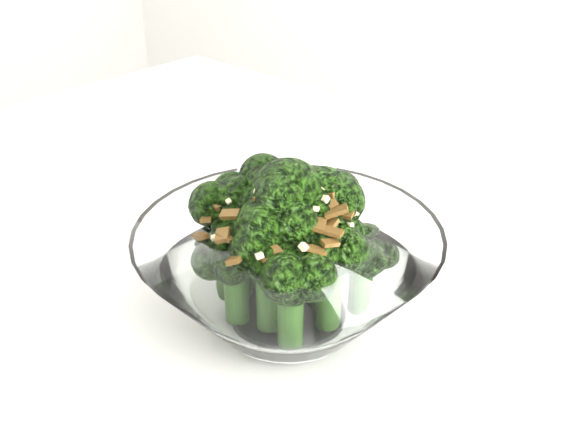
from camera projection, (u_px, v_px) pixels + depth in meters
The scene contains 2 objects.
table at pixel (315, 384), 0.50m from camera, with size 1.31×0.98×0.75m.
broccoli_dish at pixel (287, 263), 0.44m from camera, with size 0.21×0.21×0.13m.
Camera 1 is at (0.31, -0.26, 1.04)m, focal length 40.00 mm.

